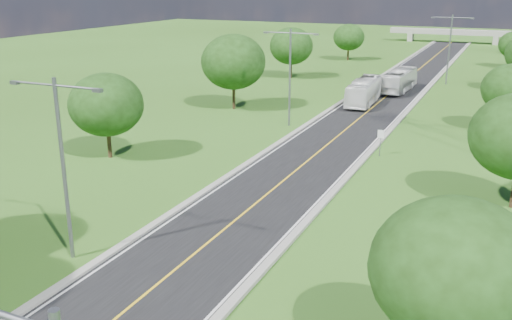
% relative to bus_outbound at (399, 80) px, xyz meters
% --- Properties ---
extents(ground, '(260.00, 260.00, 0.00)m').
position_rel_bus_outbound_xyz_m(ground, '(-0.80, -9.14, -1.57)').
color(ground, '#305618').
rests_on(ground, ground).
extents(road, '(8.00, 150.00, 0.06)m').
position_rel_bus_outbound_xyz_m(road, '(-0.80, -3.14, -1.54)').
color(road, black).
rests_on(road, ground).
extents(curb_left, '(0.50, 150.00, 0.22)m').
position_rel_bus_outbound_xyz_m(curb_left, '(-5.05, -3.14, -1.46)').
color(curb_left, gray).
rests_on(curb_left, ground).
extents(curb_right, '(0.50, 150.00, 0.22)m').
position_rel_bus_outbound_xyz_m(curb_right, '(3.45, -3.14, -1.46)').
color(curb_right, gray).
rests_on(curb_right, ground).
extents(speed_limit_sign, '(0.55, 0.09, 2.40)m').
position_rel_bus_outbound_xyz_m(speed_limit_sign, '(4.40, -31.16, 0.03)').
color(speed_limit_sign, slate).
rests_on(speed_limit_sign, ground).
extents(overpass, '(30.00, 3.00, 3.20)m').
position_rel_bus_outbound_xyz_m(overpass, '(-0.80, 70.86, 0.84)').
color(overpass, gray).
rests_on(overpass, ground).
extents(streetlight_near_left, '(5.90, 0.25, 10.00)m').
position_rel_bus_outbound_xyz_m(streetlight_near_left, '(-6.80, -57.14, 4.37)').
color(streetlight_near_left, slate).
rests_on(streetlight_near_left, ground).
extents(streetlight_mid_left, '(5.90, 0.25, 10.00)m').
position_rel_bus_outbound_xyz_m(streetlight_mid_left, '(-6.80, -24.14, 4.37)').
color(streetlight_mid_left, slate).
rests_on(streetlight_mid_left, ground).
extents(streetlight_far_right, '(5.90, 0.25, 10.00)m').
position_rel_bus_outbound_xyz_m(streetlight_far_right, '(5.20, 8.86, 4.37)').
color(streetlight_far_right, slate).
rests_on(streetlight_far_right, ground).
extents(tree_lb, '(6.30, 6.30, 7.33)m').
position_rel_bus_outbound_xyz_m(tree_lb, '(-16.80, -41.14, 3.07)').
color(tree_lb, black).
rests_on(tree_lb, ground).
extents(tree_lc, '(7.56, 7.56, 8.79)m').
position_rel_bus_outbound_xyz_m(tree_lc, '(-15.80, -19.14, 4.00)').
color(tree_lc, black).
rests_on(tree_lc, ground).
extents(tree_ld, '(6.72, 6.72, 7.82)m').
position_rel_bus_outbound_xyz_m(tree_ld, '(-17.80, 4.86, 3.38)').
color(tree_ld, black).
rests_on(tree_ld, ground).
extents(tree_le, '(5.88, 5.88, 6.84)m').
position_rel_bus_outbound_xyz_m(tree_le, '(-15.30, 28.86, 2.76)').
color(tree_le, black).
rests_on(tree_le, ground).
extents(tree_ra, '(6.30, 6.30, 7.33)m').
position_rel_bus_outbound_xyz_m(tree_ra, '(13.20, -59.14, 3.07)').
color(tree_ra, black).
rests_on(tree_ra, ground).
extents(tree_rc, '(5.88, 5.88, 6.84)m').
position_rel_bus_outbound_xyz_m(tree_rc, '(14.20, -17.14, 2.76)').
color(tree_rc, black).
rests_on(tree_rc, ground).
extents(bus_outbound, '(3.05, 10.97, 3.03)m').
position_rel_bus_outbound_xyz_m(bus_outbound, '(0.00, 0.00, 0.00)').
color(bus_outbound, silver).
rests_on(bus_outbound, road).
extents(bus_inbound, '(3.10, 11.07, 3.05)m').
position_rel_bus_outbound_xyz_m(bus_inbound, '(-2.38, -9.91, 0.01)').
color(bus_inbound, white).
rests_on(bus_inbound, road).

